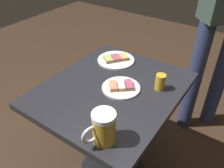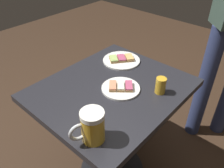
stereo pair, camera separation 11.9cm
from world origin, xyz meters
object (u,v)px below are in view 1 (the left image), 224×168
object	(u,v)px
plate_near	(121,87)
beer_glass_small	(160,82)
plate_far	(116,59)
beer_mug	(103,128)

from	to	relation	value
plate_near	beer_glass_small	size ratio (longest dim) A/B	2.35
plate_near	plate_far	distance (m)	0.29
plate_near	beer_glass_small	xyz separation A→B (m)	(-0.17, -0.11, 0.03)
plate_near	plate_far	size ratio (longest dim) A/B	0.87
beer_mug	beer_glass_small	bearing A→B (deg)	-94.51
beer_mug	plate_far	bearing A→B (deg)	-60.48
plate_near	plate_far	bearing A→B (deg)	-50.80
plate_near	beer_glass_small	distance (m)	0.20
beer_mug	plate_near	bearing A→B (deg)	-68.42
plate_far	beer_glass_small	bearing A→B (deg)	161.94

